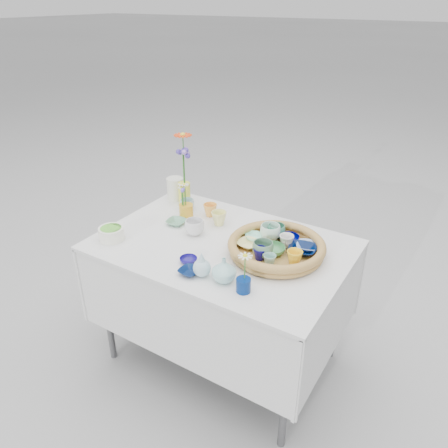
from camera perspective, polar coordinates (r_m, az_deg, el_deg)
The scene contains 34 objects.
ground at distance 2.69m, azimuth -0.23°, elevation -16.80°, with size 80.00×80.00×0.00m, color #9D9D9C.
display_table at distance 2.69m, azimuth -0.23°, elevation -16.80°, with size 1.26×0.86×0.77m, color silver, non-canonical shape.
wicker_tray at distance 2.13m, azimuth 6.86°, elevation -3.11°, with size 0.47×0.47×0.08m, color #A16D3A, non-canonical shape.
tray_ceramic_0 at distance 2.22m, azimuth 8.50°, elevation -1.91°, with size 0.10×0.10×0.03m, color #000260.
tray_ceramic_1 at distance 2.14m, azimuth 10.19°, elevation -3.32°, with size 0.13×0.13×0.03m, color #000F37.
tray_ceramic_2 at distance 2.04m, azimuth 9.20°, elevation -4.34°, with size 0.07×0.07×0.07m, color yellow.
tray_ceramic_3 at distance 2.11m, azimuth 6.36°, elevation -3.40°, with size 0.12×0.12×0.04m, color #489253.
tray_ceramic_4 at distance 2.07m, azimuth 5.09°, elevation -3.33°, with size 0.10×0.10×0.08m, color slate.
tray_ceramic_5 at distance 2.22m, azimuth 3.95°, elevation -1.73°, with size 0.09×0.09×0.03m, color #A0EFD4.
tray_ceramic_6 at distance 2.22m, azimuth 6.06°, elevation -1.10°, with size 0.10×0.10×0.08m, color white.
tray_ceramic_7 at distance 2.16m, azimuth 8.16°, elevation -2.25°, with size 0.07×0.07×0.07m, color silver.
tray_ceramic_8 at distance 2.18m, azimuth 10.87°, elevation -2.90°, with size 0.11×0.11×0.03m, color #A3C5FF.
tray_ceramic_9 at distance 2.06m, azimuth 4.71°, elevation -3.88°, with size 0.07×0.07×0.06m, color #0D0A5B.
tray_ceramic_10 at distance 2.16m, azimuth 3.19°, elevation -2.65°, with size 0.11×0.11×0.03m, color #EFE48B.
tray_ceramic_11 at distance 2.02m, azimuth 5.98°, elevation -4.73°, with size 0.06×0.06×0.06m, color #81B7AB.
tray_ceramic_12 at distance 2.24m, azimuth 6.85°, elevation -0.93°, with size 0.09×0.09×0.07m, color #3E896B.
loose_ceramic_0 at distance 2.49m, azimuth -1.81°, elevation 1.84°, with size 0.08×0.08×0.07m, color #F4A841.
loose_ceramic_1 at distance 2.39m, azimuth -0.66°, elevation 0.76°, with size 0.08×0.08×0.08m, color #EDEB88.
loose_ceramic_2 at distance 2.42m, azimuth -6.25°, elevation 0.24°, with size 0.10×0.10×0.03m, color #639D7C.
loose_ceramic_3 at distance 2.30m, azimuth -3.87°, elevation -0.44°, with size 0.10×0.10×0.08m, color silver.
loose_ceramic_4 at distance 2.07m, azimuth -4.66°, elevation -4.74°, with size 0.08×0.08×0.03m, color navy.
loose_ceramic_5 at distance 2.57m, azimuth -4.83°, elevation 2.55°, with size 0.08×0.08×0.07m, color #9BC0BC.
loose_ceramic_6 at distance 1.99m, azimuth -4.51°, elevation -6.22°, with size 0.10×0.10×0.02m, color #071B48.
fluted_bowl at distance 2.32m, azimuth -14.48°, elevation -1.22°, with size 0.13×0.13×0.07m, color white, non-canonical shape.
bud_vase_paleblue at distance 1.95m, azimuth -2.92°, elevation -5.22°, with size 0.08×0.08×0.13m, color #A3C8D1, non-canonical shape.
bud_vase_seafoam at distance 1.92m, azimuth 0.01°, elevation -5.99°, with size 0.11×0.11×0.11m, color #96CCC8.
bud_vase_cobalt at distance 1.87m, azimuth 2.55°, elevation -7.98°, with size 0.06×0.06×0.06m, color navy.
single_daisy at distance 1.83m, azimuth 2.74°, elevation -5.66°, with size 0.07×0.07×0.13m, color white, non-canonical shape.
tall_vase_yellow at distance 2.63m, azimuth -5.20°, elevation 3.99°, with size 0.07×0.07×0.14m, color yellow.
gerbera at distance 2.56m, azimuth -5.27°, elevation 8.38°, with size 0.12×0.12×0.31m, color #EA3D0F, non-canonical shape.
hydrangea at distance 2.57m, azimuth -5.32°, elevation 7.23°, with size 0.07×0.07×0.26m, color #4835A0, non-canonical shape.
white_pitcher at distance 2.70m, azimuth -6.39°, elevation 4.61°, with size 0.14×0.10×0.14m, color silver, non-canonical shape.
daisy_cup at distance 2.47m, azimuth -4.96°, elevation 1.65°, with size 0.08×0.08×0.08m, color gold.
daisy_posy at distance 2.42m, azimuth -5.42°, elevation 3.96°, with size 0.08×0.08×0.13m, color white, non-canonical shape.
Camera 1 is at (1.02, -1.63, 1.89)m, focal length 35.00 mm.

